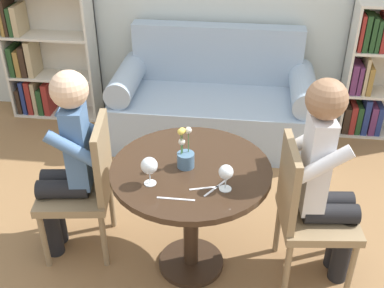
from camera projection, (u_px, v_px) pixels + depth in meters
ground_plane at (191, 264)px, 2.99m from camera, size 16.00×16.00×0.00m
round_table at (191, 191)px, 2.69m from camera, size 0.88×0.88×0.73m
couch at (214, 104)px, 4.14m from camera, size 1.69×0.80×0.92m
bookshelf_left at (42, 60)px, 4.41m from camera, size 0.81×0.28×1.17m
bookshelf_right at (381, 75)px, 4.09m from camera, size 0.81×0.28×1.17m
chair_left at (86, 183)px, 2.87m from camera, size 0.47×0.47×0.90m
chair_right at (306, 209)px, 2.67m from camera, size 0.46×0.46×0.90m
person_left at (67, 161)px, 2.78m from camera, size 0.45×0.38×1.22m
person_right at (327, 181)px, 2.58m from camera, size 0.44×0.37×1.28m
wine_glass_left at (149, 166)px, 2.42m from camera, size 0.09×0.09×0.16m
wine_glass_right at (226, 173)px, 2.39m from camera, size 0.08×0.08×0.14m
flower_vase at (185, 155)px, 2.57m from camera, size 0.09×0.09×0.24m
knife_left_setting at (208, 188)px, 2.45m from camera, size 0.19×0.06×0.00m
fork_left_setting at (216, 188)px, 2.45m from camera, size 0.11×0.16×0.00m
knife_right_setting at (176, 199)px, 2.37m from camera, size 0.19×0.01×0.00m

